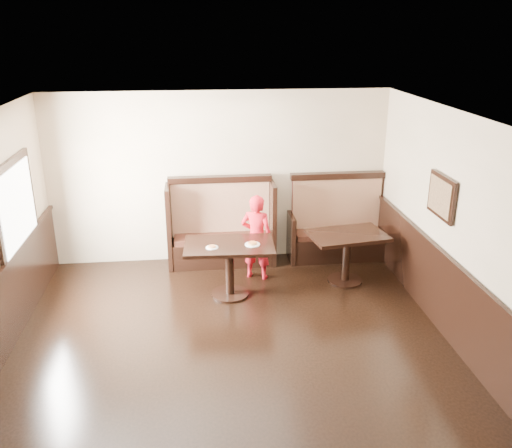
{
  "coord_description": "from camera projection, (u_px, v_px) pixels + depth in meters",
  "views": [
    {
      "loc": [
        -0.36,
        -5.05,
        3.75
      ],
      "look_at": [
        0.47,
        2.35,
        1.0
      ],
      "focal_mm": 38.0,
      "sensor_mm": 36.0,
      "label": 1
    }
  ],
  "objects": [
    {
      "name": "pizza_plate_right",
      "position": [
        252.0,
        244.0,
        7.67
      ],
      "size": [
        0.22,
        0.22,
        0.04
      ],
      "color": "white",
      "rests_on": "table_main"
    },
    {
      "name": "booth_main",
      "position": [
        221.0,
        232.0,
        8.93
      ],
      "size": [
        1.75,
        0.72,
        1.45
      ],
      "color": "black",
      "rests_on": "ground"
    },
    {
      "name": "pizza_plate_left",
      "position": [
        212.0,
        247.0,
        7.57
      ],
      "size": [
        0.18,
        0.18,
        0.03
      ],
      "color": "white",
      "rests_on": "table_main"
    },
    {
      "name": "ground",
      "position": [
        238.0,
        382.0,
        6.04
      ],
      "size": [
        7.0,
        7.0,
        0.0
      ],
      "primitive_type": "plane",
      "color": "black",
      "rests_on": "ground"
    },
    {
      "name": "room_shell",
      "position": [
        208.0,
        318.0,
        6.04
      ],
      "size": [
        7.0,
        7.0,
        7.0
      ],
      "color": "beige",
      "rests_on": "ground"
    },
    {
      "name": "table_neighbor",
      "position": [
        347.0,
        246.0,
        8.21
      ],
      "size": [
        1.24,
        0.91,
        0.79
      ],
      "rotation": [
        0.0,
        0.0,
        0.16
      ],
      "color": "black",
      "rests_on": "ground"
    },
    {
      "name": "booth_neighbor",
      "position": [
        337.0,
        230.0,
        9.15
      ],
      "size": [
        1.65,
        0.72,
        1.45
      ],
      "color": "black",
      "rests_on": "ground"
    },
    {
      "name": "table_main",
      "position": [
        229.0,
        256.0,
        7.77
      ],
      "size": [
        1.31,
        0.85,
        0.81
      ],
      "rotation": [
        0.0,
        0.0,
        -0.05
      ],
      "color": "black",
      "rests_on": "ground"
    },
    {
      "name": "child",
      "position": [
        257.0,
        237.0,
        8.32
      ],
      "size": [
        0.58,
        0.49,
        1.36
      ],
      "primitive_type": "imported",
      "rotation": [
        0.0,
        0.0,
        2.76
      ],
      "color": "red",
      "rests_on": "ground"
    }
  ]
}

